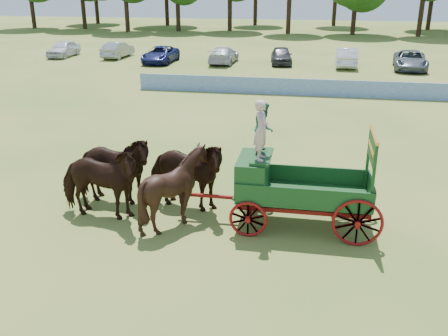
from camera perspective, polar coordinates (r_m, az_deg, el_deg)
ground at (r=15.36m, az=19.36°, el=-7.21°), size 160.00×160.00×0.00m
horse_lead_left at (r=15.47m, az=-14.15°, el=-1.63°), size 2.84×1.43×2.34m
horse_lead_right at (r=16.40m, az=-12.62°, el=-0.19°), size 2.79×1.31×2.34m
horse_wheel_left at (r=14.68m, az=-5.54°, el=-2.30°), size 2.49×2.31×2.35m
horse_wheel_right at (r=15.66m, az=-4.48°, el=-0.75°), size 2.96×1.77×2.34m
farm_dray at (r=14.55m, az=6.30°, el=-0.57°), size 6.00×2.00×3.85m
sponsor_banner at (r=32.13m, az=13.20°, el=8.83°), size 26.00×0.08×1.05m
parked_cars at (r=43.84m, az=15.14°, el=12.05°), size 53.72×7.05×1.64m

